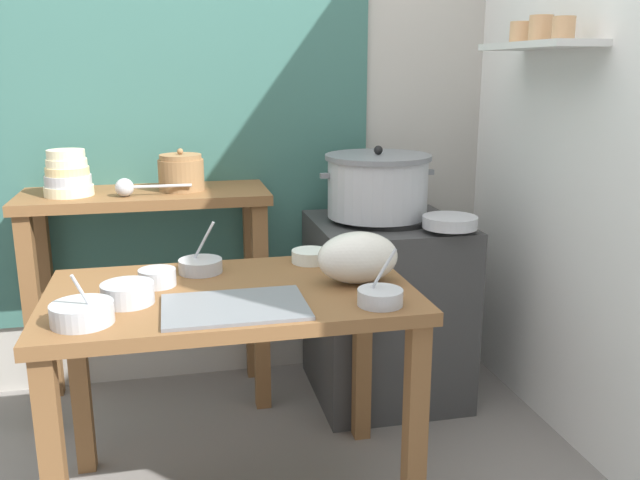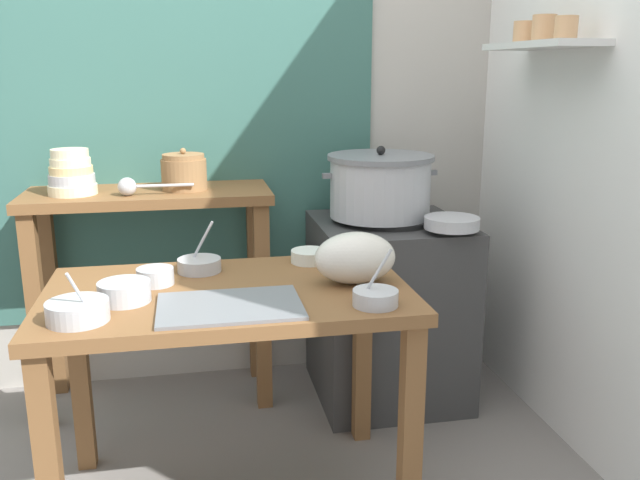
{
  "view_description": "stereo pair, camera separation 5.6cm",
  "coord_description": "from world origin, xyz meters",
  "px_view_note": "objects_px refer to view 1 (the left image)",
  "views": [
    {
      "loc": [
        -0.06,
        -1.86,
        1.37
      ],
      "look_at": [
        0.41,
        0.23,
        0.82
      ],
      "focal_mm": 37.68,
      "sensor_mm": 36.0,
      "label": 1
    },
    {
      "loc": [
        -0.0,
        -1.88,
        1.37
      ],
      "look_at": [
        0.41,
        0.23,
        0.82
      ],
      "focal_mm": 37.68,
      "sensor_mm": 36.0,
      "label": 2
    }
  ],
  "objects_px": {
    "prep_bowl_1": "(127,292)",
    "prep_bowl_5": "(380,296)",
    "bowl_stack_enamel": "(68,175)",
    "prep_bowl_3": "(157,277)",
    "prep_table": "(232,324)",
    "serving_tray": "(235,307)",
    "wide_pan": "(450,222)",
    "steamer_pot": "(378,185)",
    "prep_bowl_2": "(310,256)",
    "ladle": "(128,187)",
    "prep_bowl_4": "(82,312)",
    "clay_pot": "(181,173)",
    "back_shelf_table": "(148,246)",
    "plastic_bag": "(358,258)",
    "prep_bowl_0": "(200,265)",
    "stove_block": "(385,308)"
  },
  "relations": [
    {
      "from": "stove_block",
      "to": "serving_tray",
      "type": "xyz_separation_m",
      "value": [
        -0.71,
        -0.79,
        0.34
      ]
    },
    {
      "from": "steamer_pot",
      "to": "wide_pan",
      "type": "height_order",
      "value": "steamer_pot"
    },
    {
      "from": "stove_block",
      "to": "plastic_bag",
      "type": "distance_m",
      "value": 0.82
    },
    {
      "from": "back_shelf_table",
      "to": "serving_tray",
      "type": "bearing_deg",
      "value": -74.38
    },
    {
      "from": "prep_bowl_5",
      "to": "prep_bowl_1",
      "type": "bearing_deg",
      "value": 166.43
    },
    {
      "from": "prep_table",
      "to": "stove_block",
      "type": "height_order",
      "value": "stove_block"
    },
    {
      "from": "prep_table",
      "to": "steamer_pot",
      "type": "bearing_deg",
      "value": 44.09
    },
    {
      "from": "steamer_pot",
      "to": "prep_bowl_4",
      "type": "distance_m",
      "value": 1.36
    },
    {
      "from": "ladle",
      "to": "plastic_bag",
      "type": "height_order",
      "value": "ladle"
    },
    {
      "from": "back_shelf_table",
      "to": "prep_bowl_0",
      "type": "relative_size",
      "value": 5.72
    },
    {
      "from": "steamer_pot",
      "to": "prep_bowl_2",
      "type": "height_order",
      "value": "steamer_pot"
    },
    {
      "from": "serving_tray",
      "to": "stove_block",
      "type": "bearing_deg",
      "value": 48.23
    },
    {
      "from": "back_shelf_table",
      "to": "steamer_pot",
      "type": "xyz_separation_m",
      "value": [
        0.92,
        -0.11,
        0.23
      ]
    },
    {
      "from": "prep_table",
      "to": "back_shelf_table",
      "type": "relative_size",
      "value": 1.15
    },
    {
      "from": "back_shelf_table",
      "to": "clay_pot",
      "type": "distance_m",
      "value": 0.32
    },
    {
      "from": "serving_tray",
      "to": "plastic_bag",
      "type": "xyz_separation_m",
      "value": [
        0.4,
        0.15,
        0.08
      ]
    },
    {
      "from": "steamer_pot",
      "to": "prep_bowl_5",
      "type": "bearing_deg",
      "value": -106.72
    },
    {
      "from": "prep_bowl_2",
      "to": "ladle",
      "type": "bearing_deg",
      "value": 145.89
    },
    {
      "from": "prep_table",
      "to": "prep_bowl_2",
      "type": "bearing_deg",
      "value": 38.72
    },
    {
      "from": "bowl_stack_enamel",
      "to": "serving_tray",
      "type": "relative_size",
      "value": 0.46
    },
    {
      "from": "prep_table",
      "to": "bowl_stack_enamel",
      "type": "distance_m",
      "value": 0.98
    },
    {
      "from": "prep_bowl_4",
      "to": "prep_table",
      "type": "bearing_deg",
      "value": 25.85
    },
    {
      "from": "ladle",
      "to": "serving_tray",
      "type": "relative_size",
      "value": 0.71
    },
    {
      "from": "plastic_bag",
      "to": "prep_bowl_1",
      "type": "xyz_separation_m",
      "value": [
        -0.69,
        -0.04,
        -0.05
      ]
    },
    {
      "from": "bowl_stack_enamel",
      "to": "ladle",
      "type": "xyz_separation_m",
      "value": [
        0.22,
        -0.07,
        -0.04
      ]
    },
    {
      "from": "bowl_stack_enamel",
      "to": "prep_bowl_5",
      "type": "bearing_deg",
      "value": -45.44
    },
    {
      "from": "clay_pot",
      "to": "plastic_bag",
      "type": "height_order",
      "value": "clay_pot"
    },
    {
      "from": "prep_bowl_4",
      "to": "stove_block",
      "type": "bearing_deg",
      "value": 36.43
    },
    {
      "from": "stove_block",
      "to": "bowl_stack_enamel",
      "type": "bearing_deg",
      "value": 175.11
    },
    {
      "from": "clay_pot",
      "to": "bowl_stack_enamel",
      "type": "xyz_separation_m",
      "value": [
        -0.42,
        -0.02,
        0.01
      ]
    },
    {
      "from": "bowl_stack_enamel",
      "to": "prep_bowl_3",
      "type": "bearing_deg",
      "value": -63.17
    },
    {
      "from": "prep_bowl_1",
      "to": "serving_tray",
      "type": "bearing_deg",
      "value": -20.53
    },
    {
      "from": "serving_tray",
      "to": "steamer_pot",
      "type": "bearing_deg",
      "value": 50.59
    },
    {
      "from": "prep_bowl_1",
      "to": "prep_bowl_5",
      "type": "relative_size",
      "value": 0.93
    },
    {
      "from": "back_shelf_table",
      "to": "ladle",
      "type": "distance_m",
      "value": 0.28
    },
    {
      "from": "wide_pan",
      "to": "prep_bowl_1",
      "type": "relative_size",
      "value": 1.4
    },
    {
      "from": "prep_bowl_0",
      "to": "prep_bowl_4",
      "type": "distance_m",
      "value": 0.51
    },
    {
      "from": "clay_pot",
      "to": "prep_table",
      "type": "bearing_deg",
      "value": -81.0
    },
    {
      "from": "wide_pan",
      "to": "prep_bowl_4",
      "type": "bearing_deg",
      "value": -155.62
    },
    {
      "from": "plastic_bag",
      "to": "prep_bowl_0",
      "type": "bearing_deg",
      "value": 155.24
    },
    {
      "from": "clay_pot",
      "to": "ladle",
      "type": "xyz_separation_m",
      "value": [
        -0.2,
        -0.1,
        -0.04
      ]
    },
    {
      "from": "steamer_pot",
      "to": "plastic_bag",
      "type": "xyz_separation_m",
      "value": [
        -0.27,
        -0.66,
        -0.11
      ]
    },
    {
      "from": "ladle",
      "to": "prep_bowl_2",
      "type": "height_order",
      "value": "ladle"
    },
    {
      "from": "serving_tray",
      "to": "prep_bowl_4",
      "type": "relative_size",
      "value": 2.45
    },
    {
      "from": "prep_bowl_3",
      "to": "prep_bowl_4",
      "type": "xyz_separation_m",
      "value": [
        -0.19,
        -0.28,
        0.0
      ]
    },
    {
      "from": "stove_block",
      "to": "prep_bowl_4",
      "type": "xyz_separation_m",
      "value": [
        -1.11,
        -0.82,
        0.37
      ]
    },
    {
      "from": "serving_tray",
      "to": "prep_bowl_3",
      "type": "relative_size",
      "value": 3.51
    },
    {
      "from": "prep_table",
      "to": "prep_bowl_1",
      "type": "relative_size",
      "value": 7.37
    },
    {
      "from": "clay_pot",
      "to": "bowl_stack_enamel",
      "type": "distance_m",
      "value": 0.42
    },
    {
      "from": "prep_table",
      "to": "stove_block",
      "type": "relative_size",
      "value": 1.41
    }
  ]
}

